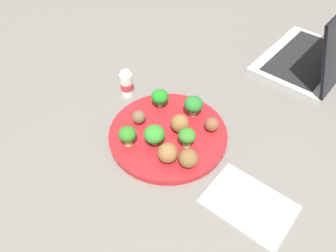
{
  "coord_description": "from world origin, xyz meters",
  "views": [
    {
      "loc": [
        -0.33,
        0.4,
        0.57
      ],
      "look_at": [
        0.0,
        0.0,
        0.04
      ],
      "focal_mm": 34.55,
      "sensor_mm": 36.0,
      "label": 1
    }
  ],
  "objects_px": {
    "broccoli_floret_mid_right": "(154,134)",
    "laptop": "(316,55)",
    "meatball_back_right": "(139,117)",
    "fork": "(242,206)",
    "plate": "(168,134)",
    "broccoli_floret_back_right": "(193,105)",
    "napkin": "(249,204)",
    "meatball_back_left": "(212,124)",
    "knife": "(251,194)",
    "broccoli_floret_mid_left": "(187,136)",
    "meatball_center": "(168,153)",
    "meatball_mid_left": "(188,158)",
    "broccoli_floret_far_rim": "(127,135)",
    "broccoli_floret_front_left": "(160,97)",
    "meatball_far_rim": "(180,124)",
    "yogurt_bottle": "(127,84)"
  },
  "relations": [
    {
      "from": "broccoli_floret_back_right",
      "to": "meatball_back_right",
      "type": "height_order",
      "value": "broccoli_floret_back_right"
    },
    {
      "from": "napkin",
      "to": "meatball_far_rim",
      "type": "bearing_deg",
      "value": -14.96
    },
    {
      "from": "napkin",
      "to": "meatball_back_left",
      "type": "bearing_deg",
      "value": -33.06
    },
    {
      "from": "broccoli_floret_far_rim",
      "to": "meatball_back_left",
      "type": "distance_m",
      "value": 0.2
    },
    {
      "from": "meatball_back_left",
      "to": "meatball_far_rim",
      "type": "height_order",
      "value": "meatball_far_rim"
    },
    {
      "from": "broccoli_floret_mid_left",
      "to": "meatball_far_rim",
      "type": "bearing_deg",
      "value": -33.9
    },
    {
      "from": "napkin",
      "to": "broccoli_floret_far_rim",
      "type": "bearing_deg",
      "value": 9.47
    },
    {
      "from": "broccoli_floret_front_left",
      "to": "fork",
      "type": "distance_m",
      "value": 0.33
    },
    {
      "from": "broccoli_floret_back_right",
      "to": "fork",
      "type": "distance_m",
      "value": 0.27
    },
    {
      "from": "meatball_back_right",
      "to": "napkin",
      "type": "xyz_separation_m",
      "value": [
        -0.32,
        0.02,
        -0.03
      ]
    },
    {
      "from": "meatball_back_left",
      "to": "laptop",
      "type": "relative_size",
      "value": 0.11
    },
    {
      "from": "broccoli_floret_front_left",
      "to": "meatball_back_right",
      "type": "height_order",
      "value": "broccoli_floret_front_left"
    },
    {
      "from": "plate",
      "to": "fork",
      "type": "relative_size",
      "value": 2.32
    },
    {
      "from": "meatball_back_right",
      "to": "fork",
      "type": "bearing_deg",
      "value": 173.2
    },
    {
      "from": "napkin",
      "to": "knife",
      "type": "height_order",
      "value": "knife"
    },
    {
      "from": "broccoli_floret_mid_right",
      "to": "meatball_far_rim",
      "type": "bearing_deg",
      "value": -104.44
    },
    {
      "from": "meatball_back_right",
      "to": "broccoli_floret_back_right",
      "type": "bearing_deg",
      "value": -128.88
    },
    {
      "from": "broccoli_floret_far_rim",
      "to": "meatball_mid_left",
      "type": "bearing_deg",
      "value": -164.21
    },
    {
      "from": "broccoli_floret_mid_right",
      "to": "yogurt_bottle",
      "type": "relative_size",
      "value": 0.66
    },
    {
      "from": "meatball_back_right",
      "to": "meatball_back_left",
      "type": "relative_size",
      "value": 0.96
    },
    {
      "from": "broccoli_floret_front_left",
      "to": "meatball_back_left",
      "type": "relative_size",
      "value": 1.45
    },
    {
      "from": "meatball_mid_left",
      "to": "napkin",
      "type": "xyz_separation_m",
      "value": [
        -0.15,
        -0.01,
        -0.03
      ]
    },
    {
      "from": "fork",
      "to": "laptop",
      "type": "distance_m",
      "value": 0.56
    },
    {
      "from": "meatball_center",
      "to": "plate",
      "type": "bearing_deg",
      "value": -50.79
    },
    {
      "from": "broccoli_floret_mid_left",
      "to": "laptop",
      "type": "relative_size",
      "value": 0.15
    },
    {
      "from": "broccoli_floret_mid_left",
      "to": "napkin",
      "type": "height_order",
      "value": "broccoli_floret_mid_left"
    },
    {
      "from": "plate",
      "to": "broccoli_floret_front_left",
      "type": "height_order",
      "value": "broccoli_floret_front_left"
    },
    {
      "from": "broccoli_floret_back_right",
      "to": "broccoli_floret_mid_right",
      "type": "bearing_deg",
      "value": 85.62
    },
    {
      "from": "broccoli_floret_mid_right",
      "to": "meatball_center",
      "type": "height_order",
      "value": "broccoli_floret_mid_right"
    },
    {
      "from": "broccoli_floret_front_left",
      "to": "meatball_far_rim",
      "type": "bearing_deg",
      "value": 159.22
    },
    {
      "from": "meatball_back_left",
      "to": "yogurt_bottle",
      "type": "relative_size",
      "value": 0.44
    },
    {
      "from": "meatball_mid_left",
      "to": "knife",
      "type": "distance_m",
      "value": 0.15
    },
    {
      "from": "plate",
      "to": "meatball_mid_left",
      "type": "xyz_separation_m",
      "value": [
        -0.09,
        0.05,
        0.03
      ]
    },
    {
      "from": "broccoli_floret_mid_right",
      "to": "plate",
      "type": "bearing_deg",
      "value": -90.91
    },
    {
      "from": "meatball_center",
      "to": "laptop",
      "type": "distance_m",
      "value": 0.57
    },
    {
      "from": "meatball_mid_left",
      "to": "laptop",
      "type": "height_order",
      "value": "laptop"
    },
    {
      "from": "broccoli_floret_back_right",
      "to": "fork",
      "type": "bearing_deg",
      "value": 147.79
    },
    {
      "from": "meatball_back_right",
      "to": "fork",
      "type": "height_order",
      "value": "meatball_back_right"
    },
    {
      "from": "broccoli_floret_front_left",
      "to": "fork",
      "type": "relative_size",
      "value": 0.41
    },
    {
      "from": "meatball_center",
      "to": "meatball_mid_left",
      "type": "xyz_separation_m",
      "value": [
        -0.04,
        -0.02,
        -0.0
      ]
    },
    {
      "from": "broccoli_floret_far_rim",
      "to": "broccoli_floret_mid_left",
      "type": "height_order",
      "value": "same"
    },
    {
      "from": "meatball_back_right",
      "to": "meatball_center",
      "type": "bearing_deg",
      "value": 160.78
    },
    {
      "from": "meatball_back_right",
      "to": "plate",
      "type": "bearing_deg",
      "value": -165.55
    },
    {
      "from": "broccoli_floret_mid_left",
      "to": "meatball_center",
      "type": "xyz_separation_m",
      "value": [
        0.01,
        0.06,
        -0.01
      ]
    },
    {
      "from": "broccoli_floret_mid_right",
      "to": "meatball_mid_left",
      "type": "bearing_deg",
      "value": -179.48
    },
    {
      "from": "broccoli_floret_mid_left",
      "to": "fork",
      "type": "height_order",
      "value": "broccoli_floret_mid_left"
    },
    {
      "from": "broccoli_floret_front_left",
      "to": "broccoli_floret_mid_left",
      "type": "distance_m",
      "value": 0.15
    },
    {
      "from": "broccoli_floret_mid_right",
      "to": "fork",
      "type": "distance_m",
      "value": 0.24
    },
    {
      "from": "broccoli_floret_mid_right",
      "to": "laptop",
      "type": "distance_m",
      "value": 0.56
    },
    {
      "from": "meatball_center",
      "to": "knife",
      "type": "relative_size",
      "value": 0.31
    }
  ]
}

